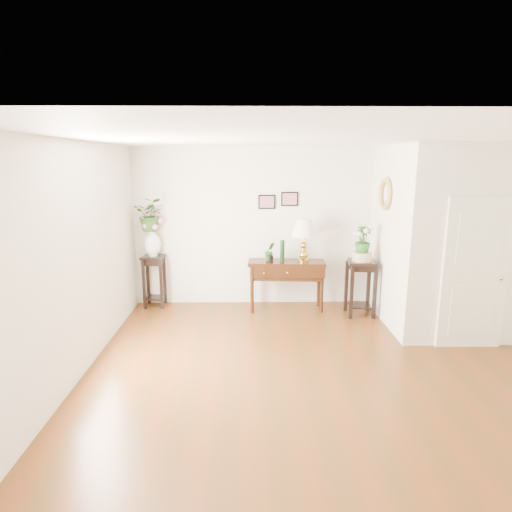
{
  "coord_description": "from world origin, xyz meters",
  "views": [
    {
      "loc": [
        -0.97,
        -4.78,
        2.56
      ],
      "look_at": [
        -0.86,
        1.3,
        1.2
      ],
      "focal_mm": 30.0,
      "sensor_mm": 36.0,
      "label": 1
    }
  ],
  "objects_px": {
    "console_table": "(286,286)",
    "table_lamp": "(304,241)",
    "plant_stand_b": "(360,288)",
    "plant_stand_a": "(154,281)"
  },
  "relations": [
    {
      "from": "console_table",
      "to": "table_lamp",
      "type": "relative_size",
      "value": 1.76
    },
    {
      "from": "console_table",
      "to": "plant_stand_b",
      "type": "height_order",
      "value": "plant_stand_b"
    },
    {
      "from": "plant_stand_a",
      "to": "plant_stand_b",
      "type": "distance_m",
      "value": 3.59
    },
    {
      "from": "table_lamp",
      "to": "plant_stand_a",
      "type": "bearing_deg",
      "value": 174.99
    },
    {
      "from": "table_lamp",
      "to": "plant_stand_a",
      "type": "height_order",
      "value": "table_lamp"
    },
    {
      "from": "table_lamp",
      "to": "console_table",
      "type": "bearing_deg",
      "value": 180.0
    },
    {
      "from": "console_table",
      "to": "table_lamp",
      "type": "bearing_deg",
      "value": 4.05
    },
    {
      "from": "plant_stand_a",
      "to": "console_table",
      "type": "bearing_deg",
      "value": -5.62
    },
    {
      "from": "console_table",
      "to": "plant_stand_a",
      "type": "xyz_separation_m",
      "value": [
        -2.33,
        0.23,
        0.03
      ]
    },
    {
      "from": "console_table",
      "to": "plant_stand_b",
      "type": "bearing_deg",
      "value": -8.46
    }
  ]
}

